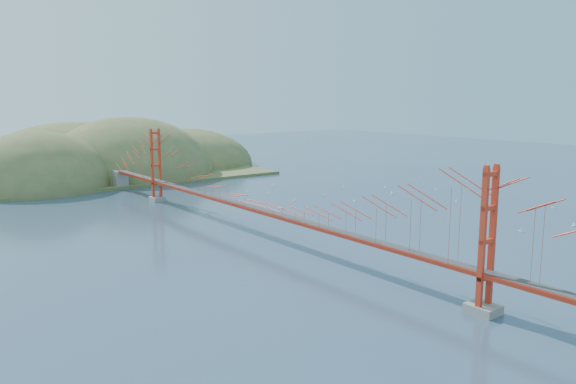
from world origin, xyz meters
TOP-DOWN VIEW (x-y plane):
  - ground at (0.00, 0.00)m, footprint 320.00×320.00m
  - bridge at (0.00, 0.18)m, footprint 2.20×94.40m
  - far_headlands at (2.21, 68.52)m, footprint 84.00×58.00m
  - sailboat_12 at (16.42, 28.67)m, footprint 0.56×0.48m
  - sailboat_2 at (35.46, -19.80)m, footprint 0.60×0.51m
  - sailboat_4 at (38.09, 0.28)m, footprint 0.52×0.52m
  - sailboat_9 at (34.02, 22.27)m, footprint 0.46×0.49m
  - sailboat_13 at (34.63, -9.17)m, footprint 0.53×0.53m
  - sailboat_17 at (34.64, 10.98)m, footprint 0.62×0.57m
  - sailboat_11 at (48.92, 15.60)m, footprint 0.66×0.66m
  - sailboat_1 at (24.58, 17.28)m, footprint 0.69×0.69m
  - sailboat_3 at (23.95, 31.39)m, footprint 0.56×0.56m
  - sailboat_5 at (45.25, -11.88)m, footprint 0.48×0.59m
  - sailboat_14 at (25.06, 10.31)m, footprint 0.55×0.65m
  - sailboat_0 at (27.23, -17.17)m, footprint 0.52×0.61m
  - sailboat_16 at (17.74, 16.59)m, footprint 0.61×0.61m
  - sailboat_8 at (38.96, 16.61)m, footprint 0.69×0.69m
  - sailboat_7 at (18.18, 24.67)m, footprint 0.54×0.54m
  - sailboat_extra_0 at (44.50, 9.34)m, footprint 0.53×0.45m

SIDE VIEW (x-z plane):
  - ground at x=0.00m, z-range 0.00..0.00m
  - far_headlands at x=2.21m, z-range -12.50..12.50m
  - sailboat_9 at x=34.02m, z-range -0.14..0.41m
  - sailboat_4 at x=38.09m, z-range -0.14..0.41m
  - sailboat_13 at x=34.63m, z-range -0.15..0.42m
  - sailboat_7 at x=18.18m, z-range -0.15..0.43m
  - sailboat_3 at x=23.95m, z-range -0.16..0.43m
  - sailboat_extra_0 at x=44.50m, z-range -0.16..0.45m
  - sailboat_12 at x=16.42m, z-range -0.17..0.47m
  - sailboat_16 at x=17.74m, z-range -0.19..0.49m
  - sailboat_2 at x=35.46m, z-range -0.19..0.50m
  - sailboat_11 at x=48.92m, z-range -0.20..0.50m
  - sailboat_5 at x=45.25m, z-range -0.20..0.50m
  - sailboat_17 at x=34.64m, z-range -0.20..0.51m
  - sailboat_0 at x=27.23m, z-range -0.20..0.51m
  - sailboat_1 at x=24.58m, z-range -0.21..0.52m
  - sailboat_8 at x=38.96m, z-range -0.21..0.52m
  - sailboat_14 at x=25.06m, z-range -0.21..0.53m
  - bridge at x=0.00m, z-range 1.01..13.01m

